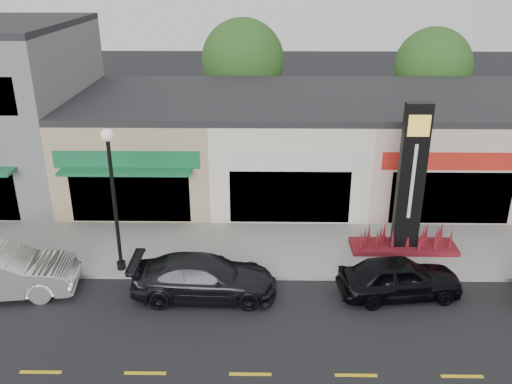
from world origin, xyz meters
TOP-DOWN VIEW (x-y plane):
  - ground at (0.00, 0.00)m, footprint 120.00×120.00m
  - sidewalk at (0.00, 4.35)m, footprint 52.00×4.30m
  - curb at (0.00, 2.10)m, footprint 52.00×0.20m
  - shop_beige at (-8.50, 11.46)m, footprint 7.00×10.85m
  - shop_cream at (-1.50, 11.47)m, footprint 7.00×10.01m
  - shop_pink_w at (5.50, 11.47)m, footprint 7.00×10.01m
  - tree_rear_west at (-4.00, 19.50)m, footprint 5.20×5.20m
  - tree_rear_mid at (8.00, 19.50)m, footprint 4.80×4.80m
  - lamp_west_near at (-8.00, 2.50)m, footprint 0.44×0.44m
  - pylon_sign at (3.00, 4.20)m, footprint 4.20×1.30m
  - car_dark_sedan at (-4.70, 0.99)m, footprint 2.07×5.04m
  - car_black_sedan at (2.10, 1.07)m, footprint 2.23×4.43m

SIDE VIEW (x-z plane):
  - ground at x=0.00m, z-range 0.00..0.00m
  - sidewalk at x=0.00m, z-range 0.00..0.15m
  - curb at x=0.00m, z-range 0.00..0.15m
  - car_black_sedan at x=2.10m, z-range 0.00..1.45m
  - car_dark_sedan at x=-4.70m, z-range 0.00..1.46m
  - pylon_sign at x=3.00m, z-range -0.73..5.27m
  - shop_cream at x=-1.50m, z-range 0.00..4.80m
  - shop_pink_w at x=5.50m, z-range 0.00..4.80m
  - shop_beige at x=-8.50m, z-range 0.00..4.80m
  - lamp_west_near at x=-8.00m, z-range 0.74..6.21m
  - tree_rear_mid at x=8.00m, z-range 1.24..8.53m
  - tree_rear_west at x=-4.00m, z-range 1.30..9.13m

